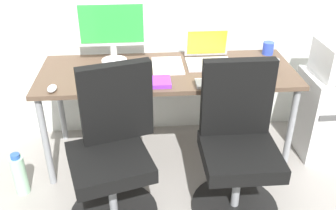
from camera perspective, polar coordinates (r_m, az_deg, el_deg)
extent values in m
plane|color=gray|center=(2.93, -0.08, -7.29)|extent=(5.28, 5.28, 0.00)
cube|color=brown|center=(2.58, -0.09, 5.01)|extent=(1.73, 0.64, 0.03)
cylinder|color=gray|center=(2.59, -17.96, -5.42)|extent=(0.04, 0.04, 0.67)
cylinder|color=gray|center=(2.70, 17.94, -3.87)|extent=(0.04, 0.04, 0.67)
cylinder|color=gray|center=(3.04, -15.98, 0.42)|extent=(0.04, 0.04, 0.67)
cylinder|color=gray|center=(3.13, 14.55, 1.55)|extent=(0.04, 0.04, 0.67)
cylinder|color=gray|center=(2.34, -8.43, -12.63)|extent=(0.05, 0.05, 0.34)
cube|color=black|center=(2.20, -8.84, -8.47)|extent=(0.54, 0.54, 0.09)
cube|color=black|center=(2.19, -7.81, 0.35)|extent=(0.42, 0.18, 0.48)
cylinder|color=black|center=(2.52, 9.96, -14.80)|extent=(0.54, 0.54, 0.03)
cylinder|color=gray|center=(2.39, 10.34, -11.62)|extent=(0.05, 0.05, 0.34)
cube|color=black|center=(2.26, 10.83, -7.50)|extent=(0.44, 0.44, 0.09)
cube|color=black|center=(2.26, 10.37, 1.11)|extent=(0.42, 0.07, 0.48)
cube|color=silver|center=(3.07, 23.66, -1.19)|extent=(0.48, 0.40, 0.63)
cylinder|color=#A5D8B2|center=(2.69, -21.48, -9.85)|extent=(0.09, 0.09, 0.28)
cylinder|color=#2D59B2|center=(2.60, -22.10, -7.19)|extent=(0.06, 0.06, 0.03)
cylinder|color=silver|center=(2.74, -8.12, 6.68)|extent=(0.18, 0.18, 0.01)
cylinder|color=silver|center=(2.71, -8.21, 7.87)|extent=(0.04, 0.04, 0.11)
cube|color=silver|center=(2.64, -8.53, 12.10)|extent=(0.48, 0.03, 0.31)
cube|color=green|center=(2.63, -8.55, 11.99)|extent=(0.43, 0.00, 0.26)
cube|color=silver|center=(2.66, 6.21, 6.17)|extent=(0.31, 0.22, 0.02)
cube|color=silver|center=(2.73, 5.87, 9.40)|extent=(0.31, 0.05, 0.21)
cube|color=yellow|center=(2.73, 5.89, 9.38)|extent=(0.28, 0.03, 0.18)
cube|color=#B7B7B7|center=(2.54, -8.29, 4.90)|extent=(0.34, 0.12, 0.02)
cube|color=#B7B7B7|center=(2.40, 8.26, 3.34)|extent=(0.34, 0.12, 0.02)
ellipsoid|color=silver|center=(2.73, 14.83, 6.14)|extent=(0.06, 0.10, 0.03)
ellipsoid|color=silver|center=(2.39, -17.11, 2.41)|extent=(0.06, 0.10, 0.03)
cylinder|color=blue|center=(2.92, 14.89, 8.29)|extent=(0.08, 0.08, 0.09)
cylinder|color=slate|center=(2.59, 15.62, 5.62)|extent=(0.07, 0.07, 0.10)
cube|color=purple|center=(2.37, -2.13, 3.48)|extent=(0.21, 0.15, 0.03)
cube|color=white|center=(2.62, -0.05, 5.97)|extent=(0.21, 0.30, 0.01)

